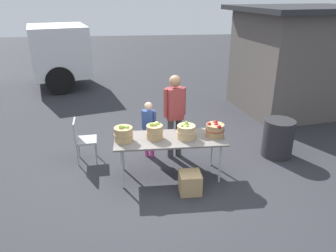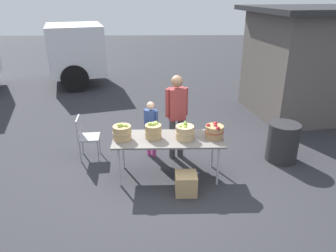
{
  "view_description": "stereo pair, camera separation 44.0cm",
  "coord_description": "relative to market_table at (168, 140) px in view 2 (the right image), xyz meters",
  "views": [
    {
      "loc": [
        -0.56,
        -4.99,
        3.09
      ],
      "look_at": [
        0.0,
        0.3,
        0.85
      ],
      "focal_mm": 34.37,
      "sensor_mm": 36.0,
      "label": 1
    },
    {
      "loc": [
        -0.12,
        -5.01,
        3.09
      ],
      "look_at": [
        0.0,
        0.3,
        0.85
      ],
      "focal_mm": 34.37,
      "sensor_mm": 36.0,
      "label": 2
    }
  ],
  "objects": [
    {
      "name": "produce_crate",
      "position": [
        0.28,
        -0.54,
        -0.53
      ],
      "size": [
        0.35,
        0.35,
        0.35
      ],
      "primitive_type": "cube",
      "color": "tan",
      "rests_on": "ground"
    },
    {
      "name": "vendor_adult",
      "position": [
        0.18,
        0.73,
        0.28
      ],
      "size": [
        0.43,
        0.29,
        1.67
      ],
      "rotation": [
        0.0,
        0.0,
        3.39
      ],
      "color": "#3F3F3F",
      "rests_on": "ground"
    },
    {
      "name": "apple_basket_green_2",
      "position": [
        0.28,
        -0.03,
        0.17
      ],
      "size": [
        0.33,
        0.33,
        0.29
      ],
      "color": "tan",
      "rests_on": "market_table"
    },
    {
      "name": "food_kiosk",
      "position": [
        3.89,
        3.26,
        0.68
      ],
      "size": [
        3.93,
        3.44,
        2.74
      ],
      "rotation": [
        0.0,
        0.0,
        0.17
      ],
      "color": "#59514C",
      "rests_on": "ground"
    },
    {
      "name": "ground_plane",
      "position": [
        0.0,
        0.0,
        -0.71
      ],
      "size": [
        40.0,
        40.0,
        0.0
      ],
      "primitive_type": "plane",
      "color": "#2D2D33"
    },
    {
      "name": "apple_basket_green_0",
      "position": [
        -0.78,
        -0.02,
        0.18
      ],
      "size": [
        0.33,
        0.33,
        0.3
      ],
      "color": "tan",
      "rests_on": "market_table"
    },
    {
      "name": "apple_basket_green_1",
      "position": [
        -0.26,
        0.02,
        0.18
      ],
      "size": [
        0.3,
        0.3,
        0.29
      ],
      "color": "tan",
      "rests_on": "market_table"
    },
    {
      "name": "folding_chair",
      "position": [
        -1.61,
        0.73,
        -0.2
      ],
      "size": [
        0.43,
        0.43,
        0.86
      ],
      "rotation": [
        0.0,
        0.0,
        1.66
      ],
      "color": "#99999E",
      "rests_on": "ground"
    },
    {
      "name": "child_customer",
      "position": [
        -0.32,
        0.79,
        -0.03
      ],
      "size": [
        0.28,
        0.23,
        1.15
      ],
      "rotation": [
        0.0,
        0.0,
        2.68
      ],
      "color": "#CC3F8C",
      "rests_on": "ground"
    },
    {
      "name": "apple_basket_red_0",
      "position": [
        0.79,
        0.01,
        0.16
      ],
      "size": [
        0.33,
        0.33,
        0.26
      ],
      "color": "#A87F51",
      "rests_on": "market_table"
    },
    {
      "name": "market_table",
      "position": [
        0.0,
        0.0,
        0.0
      ],
      "size": [
        1.9,
        0.76,
        0.75
      ],
      "color": "slate",
      "rests_on": "ground"
    },
    {
      "name": "trash_barrel",
      "position": [
        2.24,
        0.56,
        -0.33
      ],
      "size": [
        0.6,
        0.6,
        0.76
      ],
      "primitive_type": "cylinder",
      "color": "#262628",
      "rests_on": "ground"
    }
  ]
}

